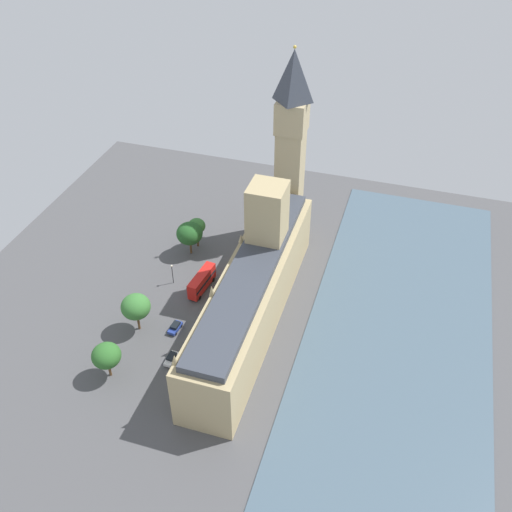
{
  "coord_description": "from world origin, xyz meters",
  "views": [
    {
      "loc": [
        -31.29,
        91.5,
        96.5
      ],
      "look_at": [
        1.0,
        -12.67,
        8.82
      ],
      "focal_mm": 40.38,
      "sensor_mm": 36.0,
      "label": 1
    }
  ],
  "objects_px": {
    "double_decker_bus_trailing": "(202,281)",
    "plane_tree_kerbside": "(197,226)",
    "car_blue_opposite_hall": "(175,327)",
    "plane_tree_by_river_gate": "(136,307)",
    "clock_tower": "(291,146)",
    "plane_tree_midblock": "(190,234)",
    "plane_tree_far_end": "(106,356)",
    "car_white_under_trees": "(171,358)",
    "street_lamp_corner": "(172,270)",
    "parliament_building": "(254,287)",
    "pedestrian_leading": "(190,367)"
  },
  "relations": [
    {
      "from": "parliament_building",
      "to": "double_decker_bus_trailing",
      "type": "bearing_deg",
      "value": -18.19
    },
    {
      "from": "plane_tree_far_end",
      "to": "street_lamp_corner",
      "type": "bearing_deg",
      "value": -91.48
    },
    {
      "from": "car_white_under_trees",
      "to": "plane_tree_far_end",
      "type": "bearing_deg",
      "value": 37.3
    },
    {
      "from": "double_decker_bus_trailing",
      "to": "plane_tree_midblock",
      "type": "xyz_separation_m",
      "value": [
        8.2,
        -12.71,
        3.83
      ]
    },
    {
      "from": "clock_tower",
      "to": "pedestrian_leading",
      "type": "distance_m",
      "value": 60.8
    },
    {
      "from": "clock_tower",
      "to": "plane_tree_midblock",
      "type": "bearing_deg",
      "value": 37.2
    },
    {
      "from": "parliament_building",
      "to": "street_lamp_corner",
      "type": "xyz_separation_m",
      "value": [
        23.01,
        -5.02,
        -4.83
      ]
    },
    {
      "from": "car_white_under_trees",
      "to": "plane_tree_by_river_gate",
      "type": "height_order",
      "value": "plane_tree_by_river_gate"
    },
    {
      "from": "plane_tree_by_river_gate",
      "to": "parliament_building",
      "type": "bearing_deg",
      "value": -153.44
    },
    {
      "from": "plane_tree_by_river_gate",
      "to": "plane_tree_kerbside",
      "type": "height_order",
      "value": "plane_tree_by_river_gate"
    },
    {
      "from": "double_decker_bus_trailing",
      "to": "street_lamp_corner",
      "type": "relative_size",
      "value": 1.84
    },
    {
      "from": "car_white_under_trees",
      "to": "plane_tree_kerbside",
      "type": "xyz_separation_m",
      "value": [
        9.72,
        -40.01,
        5.76
      ]
    },
    {
      "from": "car_blue_opposite_hall",
      "to": "plane_tree_midblock",
      "type": "bearing_deg",
      "value": -69.91
    },
    {
      "from": "plane_tree_kerbside",
      "to": "plane_tree_far_end",
      "type": "bearing_deg",
      "value": 88.66
    },
    {
      "from": "clock_tower",
      "to": "double_decker_bus_trailing",
      "type": "xyz_separation_m",
      "value": [
        14.07,
        29.61,
        -24.42
      ]
    },
    {
      "from": "double_decker_bus_trailing",
      "to": "plane_tree_by_river_gate",
      "type": "distance_m",
      "value": 19.68
    },
    {
      "from": "plane_tree_by_river_gate",
      "to": "plane_tree_midblock",
      "type": "relative_size",
      "value": 1.04
    },
    {
      "from": "parliament_building",
      "to": "car_white_under_trees",
      "type": "distance_m",
      "value": 24.31
    },
    {
      "from": "plane_tree_far_end",
      "to": "plane_tree_midblock",
      "type": "distance_m",
      "value": 43.95
    },
    {
      "from": "car_white_under_trees",
      "to": "pedestrian_leading",
      "type": "bearing_deg",
      "value": 173.31
    },
    {
      "from": "plane_tree_far_end",
      "to": "plane_tree_kerbside",
      "type": "bearing_deg",
      "value": -91.34
    },
    {
      "from": "parliament_building",
      "to": "pedestrian_leading",
      "type": "xyz_separation_m",
      "value": [
        8.18,
        19.74,
        -8.24
      ]
    },
    {
      "from": "parliament_building",
      "to": "plane_tree_by_river_gate",
      "type": "height_order",
      "value": "parliament_building"
    },
    {
      "from": "double_decker_bus_trailing",
      "to": "plane_tree_kerbside",
      "type": "height_order",
      "value": "plane_tree_kerbside"
    },
    {
      "from": "car_blue_opposite_hall",
      "to": "plane_tree_by_river_gate",
      "type": "bearing_deg",
      "value": 19.04
    },
    {
      "from": "double_decker_bus_trailing",
      "to": "pedestrian_leading",
      "type": "bearing_deg",
      "value": 112.1
    },
    {
      "from": "parliament_building",
      "to": "plane_tree_midblock",
      "type": "distance_m",
      "value": 29.41
    },
    {
      "from": "plane_tree_by_river_gate",
      "to": "street_lamp_corner",
      "type": "bearing_deg",
      "value": -93.57
    },
    {
      "from": "clock_tower",
      "to": "pedestrian_leading",
      "type": "bearing_deg",
      "value": 82.57
    },
    {
      "from": "pedestrian_leading",
      "to": "parliament_building",
      "type": "bearing_deg",
      "value": -31.68
    },
    {
      "from": "plane_tree_far_end",
      "to": "car_blue_opposite_hall",
      "type": "bearing_deg",
      "value": -115.89
    },
    {
      "from": "plane_tree_by_river_gate",
      "to": "plane_tree_far_end",
      "type": "xyz_separation_m",
      "value": [
        -0.26,
        14.22,
        -0.85
      ]
    },
    {
      "from": "car_blue_opposite_hall",
      "to": "plane_tree_kerbside",
      "type": "bearing_deg",
      "value": -72.62
    },
    {
      "from": "car_blue_opposite_hall",
      "to": "car_white_under_trees",
      "type": "xyz_separation_m",
      "value": [
        -2.95,
        8.89,
        -0.0
      ]
    },
    {
      "from": "parliament_building",
      "to": "plane_tree_midblock",
      "type": "bearing_deg",
      "value": -37.15
    },
    {
      "from": "car_white_under_trees",
      "to": "plane_tree_kerbside",
      "type": "bearing_deg",
      "value": -73.19
    },
    {
      "from": "pedestrian_leading",
      "to": "plane_tree_kerbside",
      "type": "bearing_deg",
      "value": 10.4
    },
    {
      "from": "double_decker_bus_trailing",
      "to": "car_blue_opposite_hall",
      "type": "xyz_separation_m",
      "value": [
        0.78,
        15.0,
        -1.75
      ]
    },
    {
      "from": "car_white_under_trees",
      "to": "street_lamp_corner",
      "type": "bearing_deg",
      "value": -64.12
    },
    {
      "from": "street_lamp_corner",
      "to": "parliament_building",
      "type": "bearing_deg",
      "value": 167.69
    },
    {
      "from": "double_decker_bus_trailing",
      "to": "plane_tree_kerbside",
      "type": "relative_size",
      "value": 1.23
    },
    {
      "from": "parliament_building",
      "to": "car_blue_opposite_hall",
      "type": "relative_size",
      "value": 15.05
    },
    {
      "from": "plane_tree_midblock",
      "to": "street_lamp_corner",
      "type": "distance_m",
      "value": 12.89
    },
    {
      "from": "plane_tree_by_river_gate",
      "to": "street_lamp_corner",
      "type": "distance_m",
      "value": 17.32
    },
    {
      "from": "parliament_building",
      "to": "car_white_under_trees",
      "type": "bearing_deg",
      "value": 55.51
    },
    {
      "from": "car_white_under_trees",
      "to": "street_lamp_corner",
      "type": "height_order",
      "value": "street_lamp_corner"
    },
    {
      "from": "car_white_under_trees",
      "to": "plane_tree_far_end",
      "type": "relative_size",
      "value": 0.49
    },
    {
      "from": "double_decker_bus_trailing",
      "to": "parliament_building",
      "type": "bearing_deg",
      "value": 168.14
    },
    {
      "from": "plane_tree_kerbside",
      "to": "street_lamp_corner",
      "type": "bearing_deg",
      "value": 88.92
    },
    {
      "from": "car_blue_opposite_hall",
      "to": "car_white_under_trees",
      "type": "bearing_deg",
      "value": 113.46
    }
  ]
}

